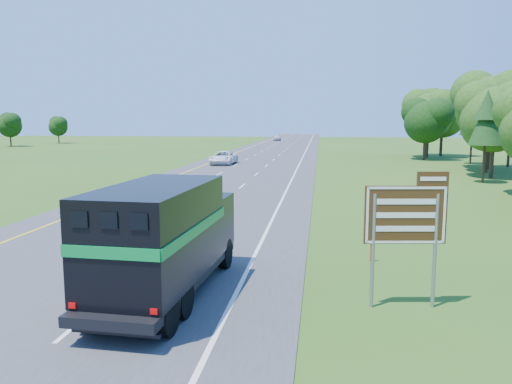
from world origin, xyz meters
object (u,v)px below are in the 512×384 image
exit_sign (407,220)px  far_car (277,138)px  white_suv (223,158)px  horse_truck (165,236)px

exit_sign → far_car: bearing=89.2°
white_suv → exit_sign: size_ratio=1.46×
horse_truck → far_car: size_ratio=1.80×
white_suv → far_car: white_suv is taller
horse_truck → exit_sign: 6.91m
horse_truck → white_suv: horse_truck is taller
exit_sign → horse_truck: bearing=173.2°
horse_truck → white_suv: size_ratio=1.39×
white_suv → far_car: size_ratio=1.29×
far_car → exit_sign: 114.61m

